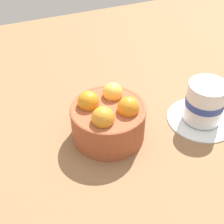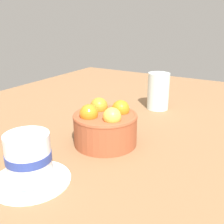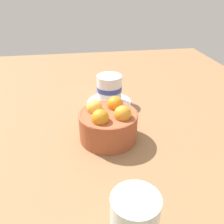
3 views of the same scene
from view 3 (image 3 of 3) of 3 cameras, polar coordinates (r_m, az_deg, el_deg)
The scene contains 3 objects.
ground_plane at distance 64.12cm, azimuth -0.83°, elevation -7.36°, with size 158.15×119.65×3.78cm, color brown.
terracotta_bowl at distance 60.55cm, azimuth -0.85°, elevation -2.51°, with size 14.47×14.47×9.91cm.
coffee_cup at distance 78.49cm, azimuth -0.62°, elevation 4.94°, with size 14.11×14.11×9.08cm.
Camera 3 is at (51.10, -7.29, 36.15)cm, focal length 39.80 mm.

